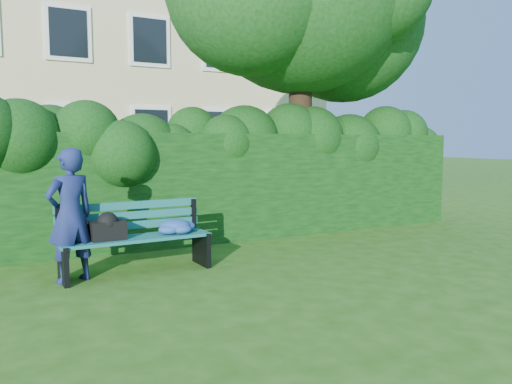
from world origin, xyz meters
TOP-DOWN VIEW (x-y plane):
  - ground at (0.00, 0.00)m, footprint 80.00×80.00m
  - apartment_building at (-0.00, 13.99)m, footprint 16.00×8.08m
  - hedge at (0.00, 2.20)m, footprint 10.00×1.00m
  - park_bench at (-1.68, 0.57)m, footprint 1.90×0.63m
  - man_reading at (-2.53, 0.50)m, footprint 0.68×0.56m

SIDE VIEW (x-z plane):
  - ground at x=0.00m, z-range 0.00..0.00m
  - park_bench at x=-1.68m, z-range 0.05..0.94m
  - man_reading at x=-2.53m, z-range 0.00..1.60m
  - hedge at x=0.00m, z-range 0.00..1.80m
  - apartment_building at x=0.00m, z-range 0.00..12.00m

